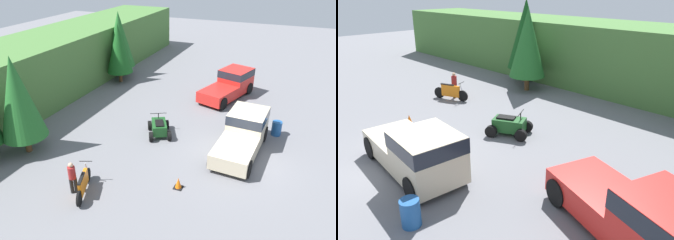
% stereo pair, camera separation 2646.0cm
% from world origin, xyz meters
% --- Properties ---
extents(ground_plane, '(80.00, 80.00, 0.00)m').
position_xyz_m(ground_plane, '(0.00, 0.00, 0.00)').
color(ground_plane, slate).
extents(hillside_backdrop, '(44.00, 6.00, 4.30)m').
position_xyz_m(hillside_backdrop, '(0.00, 16.00, 2.15)').
color(hillside_backdrop, '#477538').
rests_on(hillside_backdrop, ground_plane).
extents(tree_mid_left, '(2.39, 2.39, 5.43)m').
position_xyz_m(tree_mid_left, '(-3.48, 11.09, 3.19)').
color(tree_mid_left, brown).
rests_on(tree_mid_left, ground_plane).
extents(tree_mid_right, '(2.16, 2.16, 4.92)m').
position_xyz_m(tree_mid_right, '(8.28, 11.95, 2.89)').
color(tree_mid_right, brown).
rests_on(tree_mid_right, ground_plane).
extents(tree_right, '(2.49, 2.49, 5.65)m').
position_xyz_m(tree_right, '(9.52, 12.56, 3.32)').
color(tree_right, brown).
rests_on(tree_right, ground_plane).
extents(pickup_truck_red, '(5.41, 3.45, 1.97)m').
position_xyz_m(pickup_truck_red, '(8.62, 2.55, 1.03)').
color(pickup_truck_red, red).
rests_on(pickup_truck_red, ground_plane).
extents(pickup_truck_second, '(5.22, 2.40, 1.97)m').
position_xyz_m(pickup_truck_second, '(1.33, 0.18, 1.03)').
color(pickup_truck_second, beige).
rests_on(pickup_truck_second, ground_plane).
extents(dirt_bike, '(2.26, 1.09, 1.19)m').
position_xyz_m(dirt_bike, '(-5.30, 6.14, 0.50)').
color(dirt_bike, black).
rests_on(dirt_bike, ground_plane).
extents(quad_atv, '(2.38, 2.09, 1.18)m').
position_xyz_m(quad_atv, '(0.98, 5.14, 0.46)').
color(quad_atv, black).
rests_on(quad_atv, ground_plane).
extents(rider_person, '(0.46, 0.46, 1.62)m').
position_xyz_m(rider_person, '(-5.48, 6.56, 0.88)').
color(rider_person, black).
rests_on(rider_person, ground_plane).
extents(traffic_cone, '(0.42, 0.42, 0.55)m').
position_xyz_m(traffic_cone, '(-3.36, 2.26, 0.25)').
color(traffic_cone, black).
rests_on(traffic_cone, ground_plane).
extents(steel_barrel, '(0.58, 0.58, 0.88)m').
position_xyz_m(steel_barrel, '(3.64, -1.42, 0.44)').
color(steel_barrel, '#1E5193').
rests_on(steel_barrel, ground_plane).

